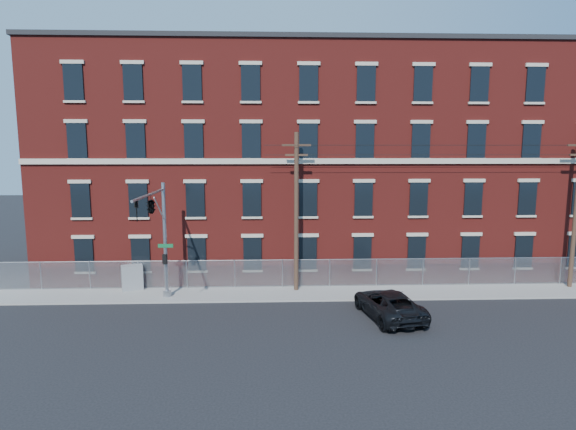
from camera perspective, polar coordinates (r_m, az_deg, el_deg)
The scene contains 9 objects.
ground at distance 25.66m, azimuth -2.89°, elevation -12.88°, with size 140.00×140.00×0.00m, color black.
sidewalk at distance 32.51m, azimuth 19.14°, elevation -8.65°, with size 65.00×3.00×0.12m, color gray.
mill_building at distance 39.65m, azimuth 15.00°, elevation 6.33°, with size 55.30×14.32×16.30m.
chain_link_fence at distance 33.42m, azimuth 18.41°, elevation -6.40°, with size 59.06×0.06×1.85m.
traffic_signal_mast at distance 27.16m, azimuth -15.68°, elevation -0.23°, with size 0.90×6.75×7.00m.
utility_pole_near at distance 29.85m, azimuth 1.01°, elevation 0.70°, with size 1.80×0.28×10.00m.
utility_pole_mid at distance 35.70m, azimuth 31.24°, elevation 0.74°, with size 1.80×0.28×10.00m.
pickup_truck at distance 26.86m, azimuth 11.94°, elevation -10.39°, with size 2.48×5.38×1.49m, color black.
utility_cabinet at distance 32.31m, azimuth -18.15°, elevation -7.12°, with size 1.29×0.64×1.61m, color gray.
Camera 1 is at (0.36, -23.95, 9.18)m, focal length 29.69 mm.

